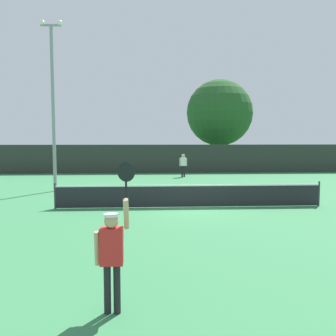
{
  "coord_description": "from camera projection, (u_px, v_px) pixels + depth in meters",
  "views": [
    {
      "loc": [
        -1.74,
        -15.12,
        2.95
      ],
      "look_at": [
        -0.71,
        3.79,
        1.35
      ],
      "focal_mm": 38.82,
      "sensor_mm": 36.0,
      "label": 1
    }
  ],
  "objects": [
    {
      "name": "player_serving",
      "position": [
        112.0,
        248.0,
        6.03
      ],
      "size": [
        0.67,
        0.4,
        2.55
      ],
      "color": "red",
      "rests_on": "ground"
    },
    {
      "name": "ground_plane",
      "position": [
        190.0,
        207.0,
        15.38
      ],
      "size": [
        120.0,
        120.0,
        0.0
      ],
      "primitive_type": "plane",
      "color": "#387F4C"
    },
    {
      "name": "tennis_net",
      "position": [
        190.0,
        195.0,
        15.34
      ],
      "size": [
        11.3,
        0.08,
        1.07
      ],
      "color": "#232328",
      "rests_on": "ground"
    },
    {
      "name": "parked_car_near",
      "position": [
        227.0,
        158.0,
        38.67
      ],
      "size": [
        2.22,
        4.33,
        1.69
      ],
      "rotation": [
        0.0,
        0.0,
        0.08
      ],
      "color": "#B7B7BC",
      "rests_on": "ground"
    },
    {
      "name": "player_receiving",
      "position": [
        183.0,
        163.0,
        27.04
      ],
      "size": [
        0.57,
        0.25,
        1.7
      ],
      "rotation": [
        0.0,
        0.0,
        3.14
      ],
      "color": "white",
      "rests_on": "ground"
    },
    {
      "name": "perimeter_fence",
      "position": [
        169.0,
        159.0,
        30.21
      ],
      "size": [
        32.69,
        0.12,
        2.36
      ],
      "primitive_type": "cube",
      "color": "#2D332D",
      "rests_on": "ground"
    },
    {
      "name": "tennis_ball",
      "position": [
        148.0,
        203.0,
        16.22
      ],
      "size": [
        0.07,
        0.07,
        0.07
      ],
      "primitive_type": "sphere",
      "color": "#CCE033",
      "rests_on": "ground"
    },
    {
      "name": "light_pole",
      "position": [
        53.0,
        96.0,
        19.59
      ],
      "size": [
        1.18,
        0.28,
        9.17
      ],
      "color": "gray",
      "rests_on": "ground"
    },
    {
      "name": "large_tree",
      "position": [
        219.0,
        113.0,
        35.81
      ],
      "size": [
        6.5,
        6.5,
        8.62
      ],
      "color": "brown",
      "rests_on": "ground"
    }
  ]
}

